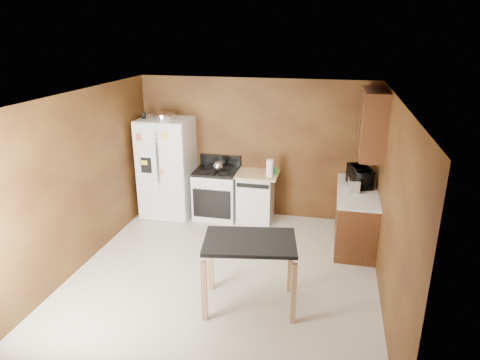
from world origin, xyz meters
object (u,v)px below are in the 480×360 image
(green_canister, at_px, (275,171))
(dishwasher, at_px, (256,196))
(roasting_pan, at_px, (164,116))
(pen_cup, at_px, (144,115))
(microwave, at_px, (360,177))
(toaster, at_px, (354,185))
(paper_towel, at_px, (270,168))
(refrigerator, at_px, (167,168))
(island, at_px, (250,251))
(kettle, at_px, (218,166))
(gas_range, at_px, (217,193))

(green_canister, distance_m, dishwasher, 0.60)
(roasting_pan, distance_m, pen_cup, 0.37)
(pen_cup, distance_m, dishwasher, 2.44)
(microwave, bearing_deg, dishwasher, 61.55)
(pen_cup, bearing_deg, toaster, -6.27)
(paper_towel, xyz_separation_m, microwave, (1.48, -0.18, 0.01))
(toaster, distance_m, dishwasher, 1.82)
(microwave, distance_m, refrigerator, 3.38)
(island, bearing_deg, roasting_pan, 129.49)
(paper_towel, xyz_separation_m, island, (0.14, -2.43, -0.28))
(kettle, relative_size, microwave, 0.35)
(paper_towel, distance_m, gas_range, 1.14)
(roasting_pan, distance_m, island, 3.37)
(microwave, relative_size, island, 0.43)
(paper_towel, xyz_separation_m, green_canister, (0.08, 0.13, -0.09))
(kettle, relative_size, green_canister, 1.59)
(dishwasher, bearing_deg, paper_towel, -22.13)
(green_canister, bearing_deg, refrigerator, -176.77)
(dishwasher, bearing_deg, island, -81.08)
(gas_range, bearing_deg, dishwasher, 1.94)
(kettle, bearing_deg, microwave, -4.93)
(green_canister, bearing_deg, microwave, -12.50)
(pen_cup, distance_m, toaster, 3.76)
(green_canister, distance_m, toaster, 1.43)
(roasting_pan, distance_m, toaster, 3.42)
(gas_range, bearing_deg, kettle, -46.89)
(paper_towel, relative_size, toaster, 1.08)
(roasting_pan, xyz_separation_m, paper_towel, (1.89, -0.03, -0.81))
(toaster, height_order, gas_range, gas_range)
(refrigerator, xyz_separation_m, island, (2.03, -2.45, -0.14))
(green_canister, relative_size, microwave, 0.22)
(roasting_pan, relative_size, kettle, 2.07)
(refrigerator, height_order, island, refrigerator)
(roasting_pan, distance_m, refrigerator, 0.95)
(gas_range, bearing_deg, refrigerator, -176.19)
(pen_cup, bearing_deg, dishwasher, 4.02)
(roasting_pan, xyz_separation_m, kettle, (0.96, -0.00, -0.86))
(island, bearing_deg, toaster, 57.89)
(green_canister, bearing_deg, gas_range, -177.27)
(microwave, bearing_deg, refrigerator, 67.45)
(microwave, relative_size, dishwasher, 0.58)
(roasting_pan, xyz_separation_m, microwave, (3.37, -0.21, -0.80))
(refrigerator, relative_size, island, 1.49)
(island, bearing_deg, dishwasher, 98.92)
(kettle, height_order, microwave, microwave)
(refrigerator, bearing_deg, toaster, -7.89)
(pen_cup, relative_size, kettle, 0.64)
(pen_cup, xyz_separation_m, refrigerator, (0.36, 0.05, -0.96))
(paper_towel, bearing_deg, gas_range, 175.26)
(island, bearing_deg, pen_cup, 134.90)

